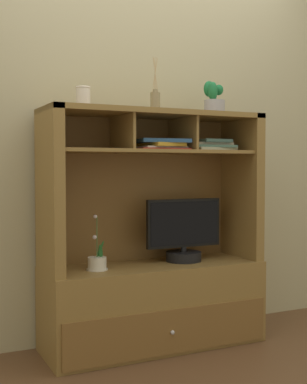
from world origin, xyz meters
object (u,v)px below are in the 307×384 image
Objects in this scene: potted_succulent at (214,101)px; ceramic_vase at (83,97)px; potted_orchid at (97,263)px; magazine_stack_centre at (161,144)px; diffuser_bottle at (155,101)px; tv_monitor at (184,235)px; media_console at (153,272)px; magazine_stack_left at (209,146)px.

potted_succulent is 0.84m from ceramic_vase.
magazine_stack_centre is (0.40, 0.01, 0.67)m from potted_orchid.
diffuser_bottle is at bearing -175.61° from potted_succulent.
tv_monitor is at bearing -178.81° from potted_succulent.
ceramic_vase reaches higher than media_console.
potted_orchid is at bearing -177.11° from potted_succulent.
potted_orchid is 1.07× the size of magazine_stack_left.
tv_monitor is at bearing -0.87° from media_console.
ceramic_vase reaches higher than potted_orchid.
media_console reaches higher than tv_monitor.
ceramic_vase is at bearing 178.86° from media_console.
diffuser_bottle reaches higher than ceramic_vase.
tv_monitor is 1.58× the size of potted_orchid.
magazine_stack_left reaches higher than tv_monitor.
media_console is 1.12m from potted_succulent.
magazine_stack_left reaches higher than potted_orchid.
tv_monitor is 0.58m from potted_orchid.
magazine_stack_left is (0.39, -0.00, 0.76)m from media_console.
potted_succulent is at bearing -0.49° from ceramic_vase.
diffuser_bottle is (0.36, 0.01, 0.92)m from potted_orchid.
magazine_stack_left is 2.44× the size of ceramic_vase.
ceramic_vase is at bearing 178.95° from tv_monitor.
tv_monitor is (0.21, -0.00, 0.21)m from media_console.
potted_succulent is (0.42, 0.03, 0.02)m from diffuser_bottle.
ceramic_vase is at bearing 175.43° from magazine_stack_centre.
media_console reaches higher than magazine_stack_left.
potted_succulent is at bearing 4.41° from magazine_stack_centre.
media_console reaches higher than potted_orchid.
diffuser_bottle is at bearing -90.00° from media_console.
media_console is 6.52× the size of potted_succulent.
magazine_stack_left is 0.35m from magazine_stack_centre.
media_console is at bearing -179.83° from potted_succulent.
ceramic_vase is (-0.63, 0.01, 0.80)m from tv_monitor.
media_console is 1.10m from ceramic_vase.
tv_monitor is 1.60× the size of diffuser_bottle.
media_console is 4.76× the size of magazine_stack_left.
media_console is 0.85m from magazine_stack_left.
diffuser_bottle is 0.43m from ceramic_vase.
ceramic_vase reaches higher than magazine_stack_left.
diffuser_bottle is 2.58× the size of ceramic_vase.
media_console is 4.50× the size of diffuser_bottle.
potted_orchid is at bearing -178.86° from diffuser_bottle.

